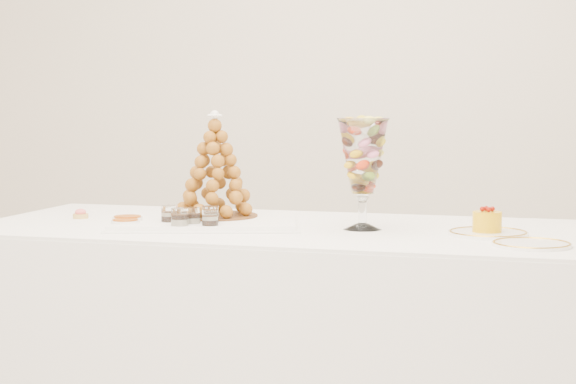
# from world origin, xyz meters

# --- Properties ---
(buffet_table) EXTENTS (2.27, 0.98, 0.85)m
(buffet_table) POSITION_xyz_m (0.13, 0.27, 0.43)
(buffet_table) COLOR white
(buffet_table) RESTS_ON ground
(lace_tray) EXTENTS (0.69, 0.58, 0.02)m
(lace_tray) POSITION_xyz_m (-0.23, 0.27, 0.86)
(lace_tray) COLOR white
(lace_tray) RESTS_ON buffet_table
(macaron_vase) EXTENTS (0.16, 0.16, 0.35)m
(macaron_vase) POSITION_xyz_m (0.30, 0.26, 1.08)
(macaron_vase) COLOR white
(macaron_vase) RESTS_ON buffet_table
(cake_plate) EXTENTS (0.24, 0.24, 0.01)m
(cake_plate) POSITION_xyz_m (0.69, 0.21, 0.86)
(cake_plate) COLOR white
(cake_plate) RESTS_ON buffet_table
(spare_plate) EXTENTS (0.22, 0.22, 0.01)m
(spare_plate) POSITION_xyz_m (0.82, 0.02, 0.86)
(spare_plate) COLOR white
(spare_plate) RESTS_ON buffet_table
(pink_tart) EXTENTS (0.05, 0.05, 0.03)m
(pink_tart) POSITION_xyz_m (-0.71, 0.31, 0.86)
(pink_tart) COLOR tan
(pink_tart) RESTS_ON buffet_table
(verrine_a) EXTENTS (0.06, 0.06, 0.07)m
(verrine_a) POSITION_xyz_m (-0.32, 0.15, 0.89)
(verrine_a) COLOR white
(verrine_a) RESTS_ON buffet_table
(verrine_b) EXTENTS (0.06, 0.06, 0.07)m
(verrine_b) POSITION_xyz_m (-0.23, 0.13, 0.89)
(verrine_b) COLOR white
(verrine_b) RESTS_ON buffet_table
(verrine_c) EXTENTS (0.07, 0.07, 0.07)m
(verrine_c) POSITION_xyz_m (-0.18, 0.16, 0.89)
(verrine_c) COLOR white
(verrine_c) RESTS_ON buffet_table
(verrine_d) EXTENTS (0.07, 0.07, 0.07)m
(verrine_d) POSITION_xyz_m (-0.25, 0.07, 0.89)
(verrine_d) COLOR white
(verrine_d) RESTS_ON buffet_table
(verrine_e) EXTENTS (0.06, 0.06, 0.07)m
(verrine_e) POSITION_xyz_m (-0.16, 0.09, 0.89)
(verrine_e) COLOR white
(verrine_e) RESTS_ON buffet_table
(ramekin_back) EXTENTS (0.10, 0.10, 0.03)m
(ramekin_back) POSITION_xyz_m (-0.46, 0.15, 0.87)
(ramekin_back) COLOR white
(ramekin_back) RESTS_ON buffet_table
(ramekin_front) EXTENTS (0.09, 0.09, 0.03)m
(ramekin_front) POSITION_xyz_m (-0.44, 0.09, 0.86)
(ramekin_front) COLOR white
(ramekin_front) RESTS_ON buffet_table
(croquembouche) EXTENTS (0.29, 0.29, 0.36)m
(croquembouche) POSITION_xyz_m (-0.22, 0.32, 1.04)
(croquembouche) COLOR brown
(croquembouche) RESTS_ON lace_tray
(mousse_cake) EXTENTS (0.09, 0.09, 0.08)m
(mousse_cake) POSITION_xyz_m (0.69, 0.21, 0.89)
(mousse_cake) COLOR #E7AB0A
(mousse_cake) RESTS_ON cake_plate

